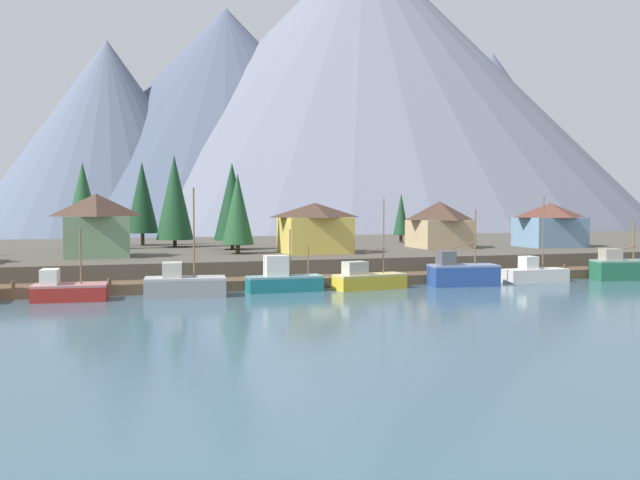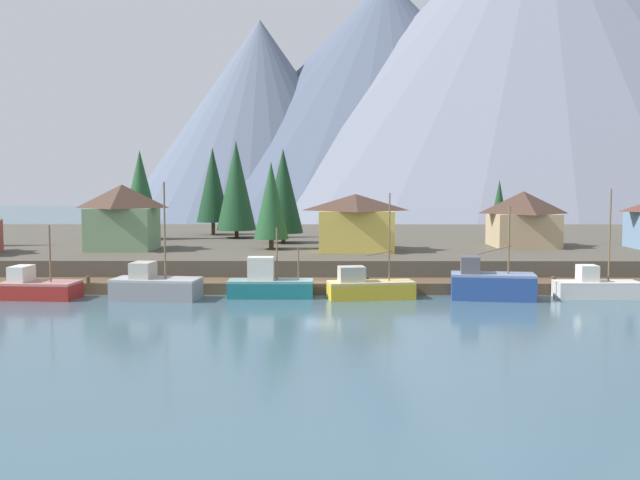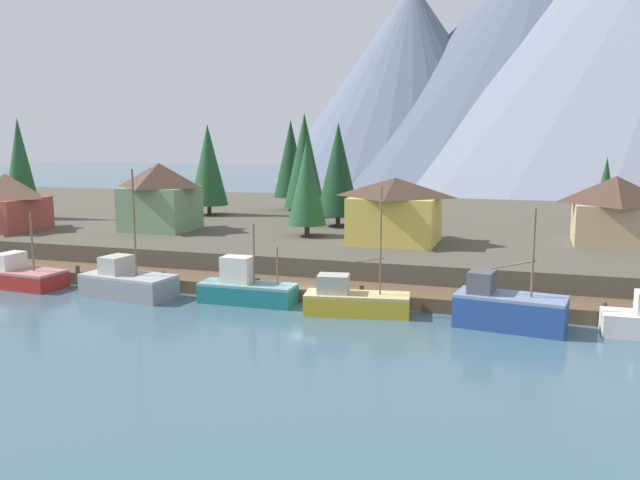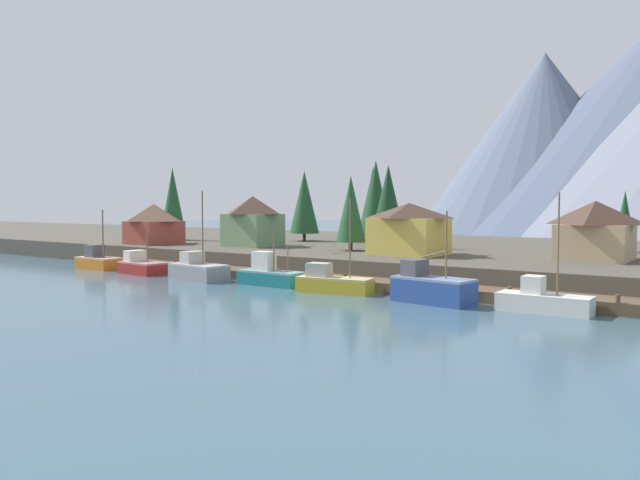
{
  "view_description": "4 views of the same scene",
  "coord_description": "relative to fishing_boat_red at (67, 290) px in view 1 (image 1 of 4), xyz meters",
  "views": [
    {
      "loc": [
        -21.52,
        -67.01,
        8.23
      ],
      "look_at": [
        0.37,
        1.92,
        4.65
      ],
      "focal_mm": 40.63,
      "sensor_mm": 36.0,
      "label": 1
    },
    {
      "loc": [
        0.37,
        -62.97,
        9.85
      ],
      "look_at": [
        -0.03,
        2.04,
        4.58
      ],
      "focal_mm": 41.66,
      "sensor_mm": 36.0,
      "label": 2
    },
    {
      "loc": [
        15.16,
        -44.66,
        12.08
      ],
      "look_at": [
        0.43,
        1.72,
        4.45
      ],
      "focal_mm": 37.27,
      "sensor_mm": 36.0,
      "label": 3
    },
    {
      "loc": [
        36.72,
        -49.45,
        8.2
      ],
      "look_at": [
        0.11,
        1.51,
        4.64
      ],
      "focal_mm": 34.98,
      "sensor_mm": 36.0,
      "label": 4
    }
  ],
  "objects": [
    {
      "name": "house_green",
      "position": [
        2.58,
        16.82,
        5.11
      ],
      "size": [
        7.01,
        6.3,
        6.88
      ],
      "color": "#6B8E66",
      "rests_on": "shoreline_bank"
    },
    {
      "name": "house_yellow",
      "position": [
        27.1,
        16.01,
        4.6
      ],
      "size": [
        7.96,
        7.05,
        5.9
      ],
      "color": "gold",
      "rests_on": "shoreline_bank"
    },
    {
      "name": "fishing_boat_teal",
      "position": [
        19.18,
        0.66,
        0.19
      ],
      "size": [
        7.11,
        2.34,
        5.88
      ],
      "rotation": [
        0.0,
        0.0,
        -0.0
      ],
      "color": "#196B70",
      "rests_on": "ground_plane"
    },
    {
      "name": "mountain_central_peak",
      "position": [
        40.91,
        148.85,
        32.07
      ],
      "size": [
        125.96,
        125.96,
        65.96
      ],
      "primitive_type": "cone",
      "color": "#4C566B",
      "rests_on": "ground_plane"
    },
    {
      "name": "house_blue",
      "position": [
        61.06,
        18.46,
        4.6
      ],
      "size": [
        8.23,
        6.81,
        5.9
      ],
      "color": "#6689A8",
      "rests_on": "shoreline_bank"
    },
    {
      "name": "dock",
      "position": [
        23.5,
        3.93,
        -0.41
      ],
      "size": [
        80.0,
        4.0,
        1.6
      ],
      "color": "brown",
      "rests_on": "ground_plane"
    },
    {
      "name": "fishing_boat_yellow",
      "position": [
        27.5,
        0.03,
        0.04
      ],
      "size": [
        7.39,
        3.49,
        8.8
      ],
      "rotation": [
        0.0,
        0.0,
        0.16
      ],
      "color": "gold",
      "rests_on": "ground_plane"
    },
    {
      "name": "fishing_boat_red",
      "position": [
        0.0,
        0.0,
        0.0
      ],
      "size": [
        6.34,
        3.61,
        6.14
      ],
      "rotation": [
        0.0,
        0.0,
        -0.09
      ],
      "color": "maroon",
      "rests_on": "ground_plane"
    },
    {
      "name": "fishing_boat_green",
      "position": [
        57.42,
        -0.17,
        0.34
      ],
      "size": [
        7.47,
        3.97,
        6.37
      ],
      "rotation": [
        0.0,
        0.0,
        -0.17
      ],
      "color": "#1E5B3D",
      "rests_on": "ground_plane"
    },
    {
      "name": "conifer_near_right",
      "position": [
        19.06,
        25.38,
        7.69
      ],
      "size": [
        4.66,
        4.66,
        11.02
      ],
      "color": "#4C3823",
      "rests_on": "shoreline_bank"
    },
    {
      "name": "mountain_east_peak",
      "position": [
        82.86,
        145.61,
        43.99
      ],
      "size": [
        174.53,
        174.53,
        89.81
      ],
      "primitive_type": "cone",
      "color": "slate",
      "rests_on": "ground_plane"
    },
    {
      "name": "mountain_far_ridge",
      "position": [
        121.1,
        133.83,
        26.62
      ],
      "size": [
        75.01,
        75.01,
        55.07
      ],
      "primitive_type": "cone",
      "color": "slate",
      "rests_on": "ground_plane"
    },
    {
      "name": "conifer_near_left",
      "position": [
        1.09,
        30.56,
        7.71
      ],
      "size": [
        4.68,
        4.68,
        11.03
      ],
      "color": "#4C3823",
      "rests_on": "shoreline_bank"
    },
    {
      "name": "mountain_west_peak",
      "position": [
        6.78,
        138.04,
        25.11
      ],
      "size": [
        73.37,
        73.37,
        52.04
      ],
      "primitive_type": "cone",
      "color": "slate",
      "rests_on": "ground_plane"
    },
    {
      "name": "fishing_boat_blue",
      "position": [
        37.64,
        -0.11,
        0.34
      ],
      "size": [
        7.1,
        3.83,
        7.72
      ],
      "rotation": [
        0.0,
        0.0,
        -0.14
      ],
      "color": "navy",
      "rests_on": "ground_plane"
    },
    {
      "name": "ground_plane",
      "position": [
        23.5,
        21.95,
        -1.41
      ],
      "size": [
        400.0,
        400.0,
        1.0
      ],
      "primitive_type": "cube",
      "color": "#3D5B6B"
    },
    {
      "name": "fishing_boat_white",
      "position": [
        46.58,
        0.57,
        -0.02
      ],
      "size": [
        6.93,
        2.51,
        9.12
      ],
      "rotation": [
        0.0,
        0.0,
        0.01
      ],
      "color": "silver",
      "rests_on": "ground_plane"
    },
    {
      "name": "conifer_centre",
      "position": [
        12.7,
        32.88,
        8.26
      ],
      "size": [
        5.0,
        5.0,
        12.34
      ],
      "color": "#4C3823",
      "rests_on": "shoreline_bank"
    },
    {
      "name": "shoreline_bank",
      "position": [
        23.5,
        33.95,
        0.34
      ],
      "size": [
        400.0,
        56.0,
        2.5
      ],
      "primitive_type": "cube",
      "color": "#4C473D",
      "rests_on": "ground_plane"
    },
    {
      "name": "conifer_back_left",
      "position": [
        8.88,
        38.52,
        8.29
      ],
      "size": [
        4.41,
        4.41,
        11.71
      ],
      "color": "#4C3823",
      "rests_on": "shoreline_bank"
    },
    {
      "name": "conifer_back_right",
      "position": [
        46.34,
        34.47,
        5.82
      ],
      "size": [
        2.34,
        2.34,
        7.41
      ],
      "color": "#4C3823",
      "rests_on": "shoreline_bank"
    },
    {
      "name": "house_tan",
      "position": [
        45.88,
        21.07,
        4.71
      ],
      "size": [
        7.13,
        7.32,
        6.1
      ],
      "color": "tan",
      "rests_on": "shoreline_bank"
    },
    {
      "name": "fishing_boat_grey",
      "position": [
        9.83,
        -0.25,
        0.15
      ],
      "size": [
        7.45,
        4.07,
        9.7
      ],
      "rotation": [
        0.0,
        0.0,
        -0.13
      ],
      "color": "gray",
      "rests_on": "ground_plane"
    },
    {
      "name": "conifer_mid_right",
      "position": [
        18.21,
        17.51,
        6.78
      ],
      "size": [
        3.7,
        3.7,
        9.31
      ],
      "color": "#4C3823",
      "rests_on": "shoreline_bank"
    }
  ]
}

